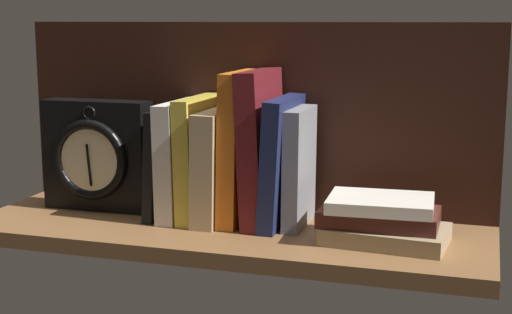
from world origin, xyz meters
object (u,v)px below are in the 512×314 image
(book_yellow_seinlanguage, at_px, (199,158))
(book_gray_chess, at_px, (299,167))
(book_maroon_dawkins, at_px, (261,147))
(book_black_skeptic, at_px, (166,162))
(book_tan_shortstories, at_px, (219,165))
(book_navy_bierce, at_px, (282,162))
(book_stack_side, at_px, (382,221))
(framed_clock, at_px, (96,156))
(book_white_catcher, at_px, (181,159))
(book_orange_pandolfini, at_px, (240,147))

(book_yellow_seinlanguage, bearing_deg, book_gray_chess, 0.00)
(book_maroon_dawkins, bearing_deg, book_black_skeptic, 180.00)
(book_tan_shortstories, bearing_deg, book_navy_bierce, 0.00)
(book_tan_shortstories, bearing_deg, book_gray_chess, 0.00)
(book_tan_shortstories, xyz_separation_m, book_stack_side, (0.28, -0.05, -0.06))
(framed_clock, bearing_deg, book_white_catcher, 1.58)
(book_black_skeptic, distance_m, book_white_catcher, 0.03)
(book_black_skeptic, relative_size, book_stack_side, 0.94)
(book_navy_bierce, bearing_deg, book_yellow_seinlanguage, 180.00)
(book_tan_shortstories, xyz_separation_m, book_orange_pandolfini, (0.04, 0.00, 0.03))
(book_orange_pandolfini, bearing_deg, book_tan_shortstories, 180.00)
(book_white_catcher, height_order, book_gray_chess, book_white_catcher)
(book_yellow_seinlanguage, height_order, book_maroon_dawkins, book_maroon_dawkins)
(book_black_skeptic, distance_m, book_tan_shortstories, 0.10)
(book_black_skeptic, height_order, book_white_catcher, book_white_catcher)
(book_stack_side, bearing_deg, book_maroon_dawkins, 165.68)
(book_tan_shortstories, height_order, book_orange_pandolfini, book_orange_pandolfini)
(book_yellow_seinlanguage, bearing_deg, book_white_catcher, 180.00)
(book_black_skeptic, relative_size, book_white_catcher, 0.94)
(book_orange_pandolfini, relative_size, book_maroon_dawkins, 0.99)
(book_white_catcher, bearing_deg, book_stack_side, -8.60)
(book_tan_shortstories, bearing_deg, book_white_catcher, 180.00)
(book_white_catcher, bearing_deg, book_maroon_dawkins, 0.00)
(book_navy_bierce, xyz_separation_m, book_stack_side, (0.17, -0.05, -0.07))
(book_tan_shortstories, relative_size, book_gray_chess, 0.96)
(book_black_skeptic, xyz_separation_m, book_tan_shortstories, (0.10, 0.00, 0.00))
(book_white_catcher, distance_m, book_tan_shortstories, 0.07)
(book_yellow_seinlanguage, height_order, book_orange_pandolfini, book_orange_pandolfini)
(book_yellow_seinlanguage, distance_m, book_gray_chess, 0.17)
(book_white_catcher, relative_size, book_navy_bierce, 0.94)
(book_white_catcher, distance_m, book_maroon_dawkins, 0.14)
(book_black_skeptic, height_order, book_yellow_seinlanguage, book_yellow_seinlanguage)
(book_black_skeptic, relative_size, book_navy_bierce, 0.88)
(book_tan_shortstories, bearing_deg, framed_clock, -178.90)
(book_tan_shortstories, height_order, book_stack_side, book_tan_shortstories)
(book_gray_chess, distance_m, framed_clock, 0.36)
(book_white_catcher, distance_m, book_orange_pandolfini, 0.11)
(book_black_skeptic, relative_size, framed_clock, 0.95)
(book_yellow_seinlanguage, relative_size, book_maroon_dawkins, 0.81)
(book_orange_pandolfini, bearing_deg, book_yellow_seinlanguage, 180.00)
(book_navy_bierce, distance_m, book_stack_side, 0.19)
(book_black_skeptic, distance_m, book_navy_bierce, 0.20)
(book_white_catcher, relative_size, book_maroon_dawkins, 0.78)
(book_yellow_seinlanguage, bearing_deg, book_maroon_dawkins, 0.00)
(book_maroon_dawkins, bearing_deg, book_stack_side, -14.32)
(book_yellow_seinlanguage, relative_size, book_orange_pandolfini, 0.82)
(book_maroon_dawkins, height_order, framed_clock, book_maroon_dawkins)
(book_gray_chess, bearing_deg, book_maroon_dawkins, 180.00)
(book_stack_side, bearing_deg, book_black_skeptic, 172.02)
(book_navy_bierce, bearing_deg, book_black_skeptic, 180.00)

